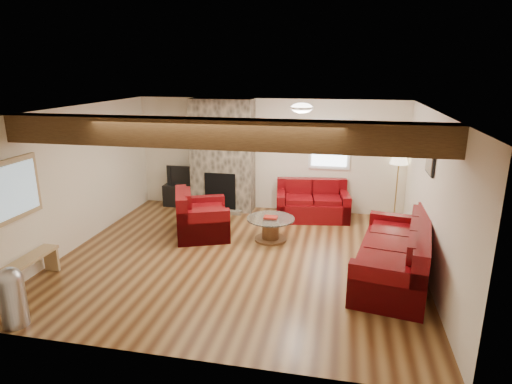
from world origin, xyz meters
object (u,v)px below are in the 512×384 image
(sofa_three, at_px, (394,250))
(tv_cabinet, at_px, (186,195))
(armchair_red, at_px, (202,213))
(television, at_px, (185,175))
(floor_lamp, at_px, (399,161))
(coffee_table, at_px, (271,229))
(loveseat, at_px, (312,200))

(sofa_three, height_order, tv_cabinet, sofa_three)
(sofa_three, relative_size, armchair_red, 2.15)
(sofa_three, height_order, television, television)
(television, height_order, floor_lamp, floor_lamp)
(coffee_table, height_order, television, television)
(armchair_red, distance_m, coffee_table, 1.36)
(tv_cabinet, bearing_deg, loveseat, -5.75)
(sofa_three, xyz_separation_m, armchair_red, (-3.43, 1.08, -0.01))
(tv_cabinet, relative_size, television, 1.24)
(armchair_red, height_order, floor_lamp, floor_lamp)
(sofa_three, bearing_deg, television, -112.16)
(tv_cabinet, xyz_separation_m, television, (0.00, 0.00, 0.49))
(loveseat, height_order, television, television)
(loveseat, height_order, tv_cabinet, loveseat)
(television, relative_size, floor_lamp, 0.55)
(tv_cabinet, bearing_deg, sofa_three, -32.21)
(tv_cabinet, relative_size, floor_lamp, 0.68)
(loveseat, xyz_separation_m, floor_lamp, (1.74, 0.32, 0.86))
(armchair_red, xyz_separation_m, floor_lamp, (3.74, 1.72, 0.82))
(tv_cabinet, distance_m, television, 0.49)
(armchair_red, height_order, coffee_table, armchair_red)
(tv_cabinet, distance_m, floor_lamp, 4.83)
(floor_lamp, bearing_deg, loveseat, -169.56)
(sofa_three, distance_m, television, 5.21)
(armchair_red, bearing_deg, tv_cabinet, 7.83)
(tv_cabinet, height_order, floor_lamp, floor_lamp)
(coffee_table, relative_size, floor_lamp, 0.61)
(sofa_three, xyz_separation_m, television, (-4.41, 2.78, 0.28))
(loveseat, bearing_deg, floor_lamp, 1.98)
(sofa_three, distance_m, floor_lamp, 2.93)
(floor_lamp, bearing_deg, sofa_three, -96.36)
(sofa_three, relative_size, floor_lamp, 1.60)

